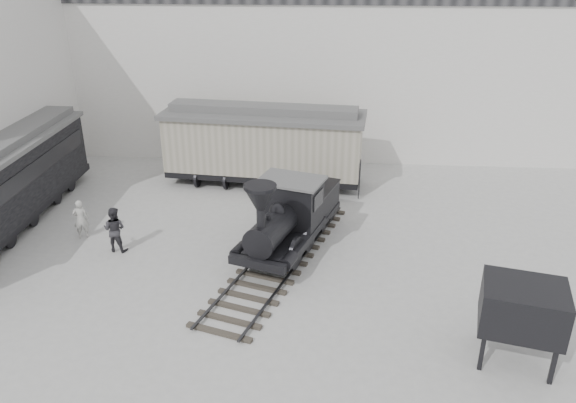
# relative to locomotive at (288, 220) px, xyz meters

# --- Properties ---
(ground) EXTENTS (90.00, 90.00, 0.00)m
(ground) POSITION_rel_locomotive_xyz_m (-0.93, -3.97, -1.29)
(ground) COLOR #9E9E9B
(north_wall) EXTENTS (34.00, 2.51, 11.00)m
(north_wall) POSITION_rel_locomotive_xyz_m (-0.93, 11.02, 4.27)
(north_wall) COLOR silver
(north_wall) RESTS_ON ground
(locomotive) EXTENTS (5.03, 10.07, 3.49)m
(locomotive) POSITION_rel_locomotive_xyz_m (0.00, 0.00, 0.00)
(locomotive) COLOR #2F2A24
(locomotive) RESTS_ON ground
(boxcar) EXTENTS (9.72, 3.84, 3.88)m
(boxcar) POSITION_rel_locomotive_xyz_m (-1.65, 6.67, 0.75)
(boxcar) COLOR black
(boxcar) RESTS_ON ground
(visitor_a) EXTENTS (0.69, 0.58, 1.60)m
(visitor_a) POSITION_rel_locomotive_xyz_m (-8.15, 0.49, -0.49)
(visitor_a) COLOR #B2B1AB
(visitor_a) RESTS_ON ground
(visitor_b) EXTENTS (0.93, 0.76, 1.76)m
(visitor_b) POSITION_rel_locomotive_xyz_m (-6.45, -0.44, -0.41)
(visitor_b) COLOR #302F33
(visitor_b) RESTS_ON ground
(coal_hopper) EXTENTS (2.51, 2.22, 2.35)m
(coal_hopper) POSITION_rel_locomotive_xyz_m (6.72, -5.66, 0.24)
(coal_hopper) COLOR black
(coal_hopper) RESTS_ON ground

